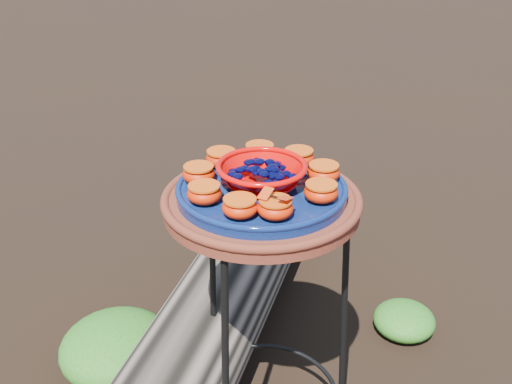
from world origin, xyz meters
TOP-DOWN VIEW (x-y plane):
  - plant_stand at (0.00, 0.00)m, footprint 0.44×0.44m
  - terracotta_saucer at (0.00, 0.00)m, footprint 0.43×0.43m
  - cobalt_plate at (0.00, 0.00)m, footprint 0.37×0.37m
  - red_bowl at (0.00, 0.00)m, footprint 0.18×0.18m
  - glass_gems at (0.00, 0.00)m, footprint 0.14×0.14m
  - orange_half_0 at (-0.06, -0.12)m, footprint 0.07×0.07m
  - orange_half_1 at (0.06, -0.13)m, footprint 0.07×0.07m
  - orange_half_2 at (0.12, -0.06)m, footprint 0.07×0.07m
  - orange_half_3 at (0.13, 0.03)m, footprint 0.07×0.07m
  - orange_half_4 at (0.08, 0.11)m, footprint 0.07×0.07m
  - orange_half_5 at (-0.01, 0.14)m, footprint 0.07×0.07m
  - orange_half_6 at (-0.10, 0.10)m, footprint 0.07×0.07m
  - orange_half_7 at (-0.14, 0.02)m, footprint 0.07×0.07m
  - orange_half_8 at (-0.11, -0.08)m, footprint 0.07×0.07m
  - butterfly at (-0.06, -0.12)m, footprint 0.09×0.08m
  - driftwood_log at (0.18, 0.41)m, footprint 1.53×1.27m
  - foliage_right at (0.65, 0.06)m, footprint 0.20×0.20m
  - foliage_back at (-0.18, 0.48)m, footprint 0.34×0.34m

SIDE VIEW (x-z plane):
  - foliage_right at x=0.65m, z-range 0.00..0.10m
  - foliage_back at x=-0.18m, z-range 0.00..0.17m
  - driftwood_log at x=0.18m, z-range 0.00..0.30m
  - plant_stand at x=0.00m, z-range 0.00..0.70m
  - terracotta_saucer at x=0.00m, z-range 0.70..0.73m
  - cobalt_plate at x=0.00m, z-range 0.73..0.76m
  - orange_half_0 at x=-0.06m, z-range 0.76..0.80m
  - orange_half_1 at x=0.06m, z-range 0.76..0.80m
  - orange_half_2 at x=0.12m, z-range 0.76..0.80m
  - orange_half_3 at x=0.13m, z-range 0.76..0.80m
  - orange_half_4 at x=0.08m, z-range 0.76..0.80m
  - orange_half_5 at x=-0.01m, z-range 0.76..0.80m
  - orange_half_6 at x=-0.10m, z-range 0.76..0.80m
  - orange_half_7 at x=-0.14m, z-range 0.76..0.80m
  - orange_half_8 at x=-0.11m, z-range 0.76..0.80m
  - red_bowl at x=0.00m, z-range 0.76..0.81m
  - butterfly at x=-0.06m, z-range 0.80..0.81m
  - glass_gems at x=0.00m, z-range 0.81..0.83m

